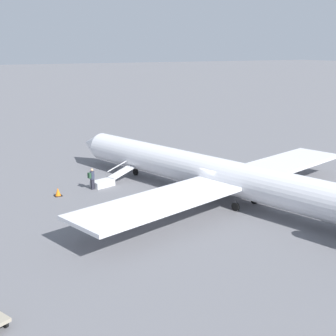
% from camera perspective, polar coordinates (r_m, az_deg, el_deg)
% --- Properties ---
extents(ground_plane, '(600.00, 600.00, 0.00)m').
position_cam_1_polar(ground_plane, '(35.91, 5.71, -3.70)').
color(ground_plane, slate).
extents(airplane_main, '(33.94, 26.59, 6.57)m').
position_cam_1_polar(airplane_main, '(34.76, 7.02, -0.99)').
color(airplane_main, silver).
rests_on(airplane_main, ground).
extents(boarding_stairs, '(2.08, 4.14, 1.65)m').
position_cam_1_polar(boarding_stairs, '(39.29, -7.51, -1.59)').
color(boarding_stairs, silver).
rests_on(boarding_stairs, ground).
extents(passenger, '(0.41, 0.56, 1.74)m').
position_cam_1_polar(passenger, '(38.17, -9.26, -1.14)').
color(passenger, '#23232D').
rests_on(passenger, ground).
extents(traffic_cone_near_stairs, '(0.59, 0.59, 0.65)m').
position_cam_1_polar(traffic_cone_near_stairs, '(37.21, -13.27, -2.89)').
color(traffic_cone_near_stairs, black).
rests_on(traffic_cone_near_stairs, ground).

